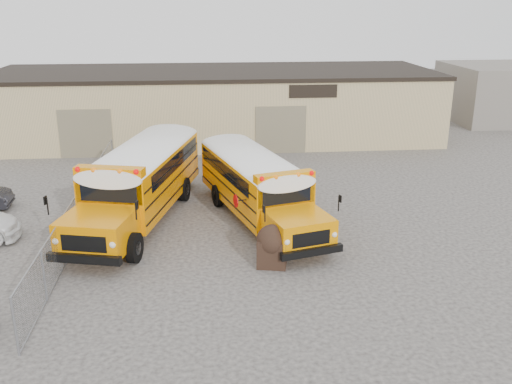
{
  "coord_description": "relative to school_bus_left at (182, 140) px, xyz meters",
  "views": [
    {
      "loc": [
        -0.76,
        -19.9,
        9.23
      ],
      "look_at": [
        1.31,
        2.66,
        1.6
      ],
      "focal_mm": 40.0,
      "sensor_mm": 36.0,
      "label": 1
    }
  ],
  "objects": [
    {
      "name": "school_bus_right",
      "position": [
        1.82,
        -1.37,
        -0.19
      ],
      "size": [
        5.11,
        10.36,
        2.95
      ],
      "color": "orange",
      "rests_on": "ground"
    },
    {
      "name": "school_bus_left",
      "position": [
        0.0,
        0.0,
        0.0
      ],
      "size": [
        5.28,
        11.51,
        3.27
      ],
      "color": "orange",
      "rests_on": "ground"
    },
    {
      "name": "warehouse",
      "position": [
        2.03,
        8.92,
        0.48
      ],
      "size": [
        30.2,
        10.2,
        4.67
      ],
      "color": "tan",
      "rests_on": "ground"
    },
    {
      "name": "ground",
      "position": [
        2.03,
        -11.07,
        -1.89
      ],
      "size": [
        120.0,
        120.0,
        0.0
      ],
      "primitive_type": "plane",
      "color": "#34312F",
      "rests_on": "ground"
    },
    {
      "name": "distant_building_right",
      "position": [
        26.03,
        12.93,
        0.31
      ],
      "size": [
        10.0,
        8.0,
        4.4
      ],
      "primitive_type": "cube",
      "color": "gray",
      "rests_on": "ground"
    },
    {
      "name": "chainlink_fence",
      "position": [
        -3.97,
        -8.07,
        -0.99
      ],
      "size": [
        0.07,
        18.07,
        1.81
      ],
      "color": "gray",
      "rests_on": "ground"
    },
    {
      "name": "tarp_bundle",
      "position": [
        3.6,
        -12.12,
        -1.09
      ],
      "size": [
        1.22,
        1.15,
        1.57
      ],
      "color": "black",
      "rests_on": "ground"
    }
  ]
}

